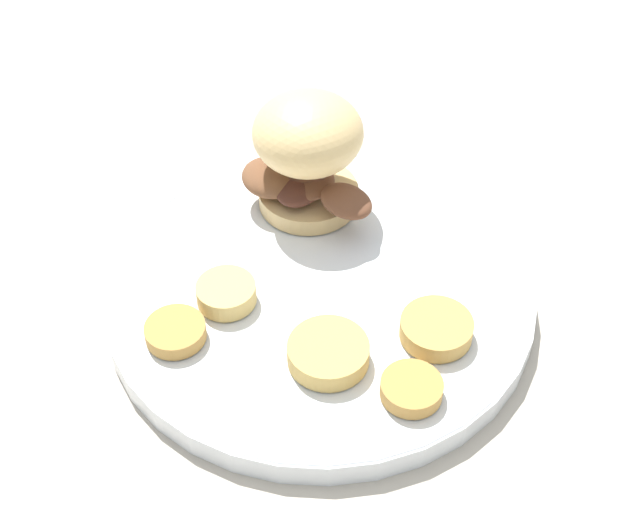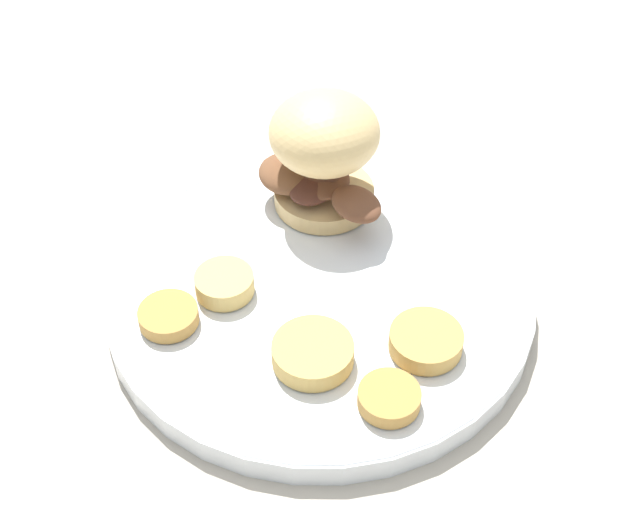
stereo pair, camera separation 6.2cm
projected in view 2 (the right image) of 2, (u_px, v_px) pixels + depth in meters
The scene contains 8 objects.
ground_plane at pixel (320, 301), 0.65m from camera, with size 4.00×4.00×0.00m, color #B2A899.
dinner_plate at pixel (320, 290), 0.64m from camera, with size 0.31×0.31×0.02m.
sandwich at pixel (322, 154), 0.66m from camera, with size 0.09×0.11×0.09m.
potato_round_0 at pixel (426, 341), 0.59m from camera, with size 0.05×0.05×0.01m, color tan.
potato_round_1 at pixel (389, 398), 0.55m from camera, with size 0.04×0.04×0.01m, color #BC8942.
potato_round_2 at pixel (313, 353), 0.58m from camera, with size 0.05×0.05×0.01m, color tan.
potato_round_3 at pixel (168, 316), 0.60m from camera, with size 0.04×0.04×0.01m, color #BC8942.
potato_round_4 at pixel (224, 283), 0.62m from camera, with size 0.04×0.04×0.01m, color #DBB766.
Camera 2 is at (-0.28, -0.34, 0.48)m, focal length 50.00 mm.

